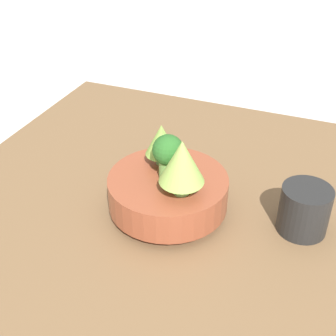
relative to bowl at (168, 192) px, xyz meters
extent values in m
plane|color=silver|center=(0.01, -0.04, -0.08)|extent=(6.00, 6.00, 0.00)
cube|color=brown|center=(0.01, -0.04, -0.06)|extent=(0.82, 0.81, 0.04)
cylinder|color=brown|center=(0.00, 0.00, -0.03)|extent=(0.09, 0.09, 0.01)
cylinder|color=brown|center=(0.00, 0.00, 0.00)|extent=(0.20, 0.20, 0.05)
cylinder|color=#6BA34C|center=(0.00, 0.00, 0.05)|extent=(0.03, 0.03, 0.04)
sphere|color=#286023|center=(0.00, 0.00, 0.08)|extent=(0.05, 0.05, 0.05)
cylinder|color=#6BA34C|center=(0.03, -0.04, 0.04)|extent=(0.02, 0.02, 0.02)
cone|color=#84AD47|center=(0.03, -0.04, 0.08)|extent=(0.06, 0.06, 0.06)
cylinder|color=#7AB256|center=(-0.03, 0.03, 0.04)|extent=(0.03, 0.03, 0.02)
cone|color=#93B751|center=(-0.03, 0.03, 0.09)|extent=(0.07, 0.07, 0.07)
cylinder|color=black|center=(-0.22, -0.04, 0.00)|extent=(0.08, 0.08, 0.08)
camera|label=1|loc=(-0.24, 0.59, 0.47)|focal=50.00mm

